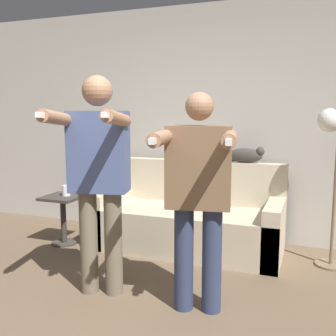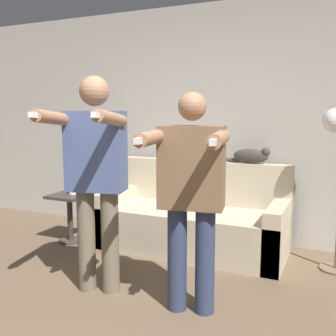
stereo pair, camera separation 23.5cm
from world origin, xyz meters
name	(u,v)px [view 1 (the left image)]	position (x,y,z in m)	size (l,w,h in m)	color
wall_back	(209,123)	(0.00, 2.49, 1.30)	(10.00, 0.05, 2.60)	#B7B2A8
couch	(189,221)	(-0.07, 1.99, 0.29)	(1.92, 0.81, 0.90)	beige
person_left	(98,170)	(-0.40, 0.74, 0.99)	(0.61, 0.76, 1.70)	#6B604C
person_right	(198,188)	(0.39, 0.74, 0.90)	(0.60, 0.74, 1.57)	#2D3856
cat	(246,155)	(0.46, 2.28, 0.98)	(0.49, 0.12, 0.17)	#3D3833
side_table	(63,210)	(-1.39, 1.64, 0.37)	(0.39, 0.39, 0.53)	#38332D
cup	(66,190)	(-1.36, 1.66, 0.59)	(0.09, 0.09, 0.11)	silver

